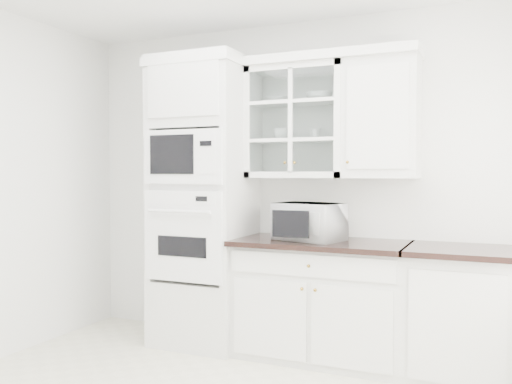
% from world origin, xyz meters
% --- Properties ---
extents(room_shell, '(4.00, 3.50, 2.70)m').
position_xyz_m(room_shell, '(0.00, 0.43, 1.78)').
color(room_shell, white).
rests_on(room_shell, ground).
extents(oven_column, '(0.76, 0.68, 2.40)m').
position_xyz_m(oven_column, '(-0.75, 1.42, 1.20)').
color(oven_column, silver).
rests_on(oven_column, ground).
extents(base_cabinet_run, '(1.32, 0.67, 0.92)m').
position_xyz_m(base_cabinet_run, '(0.28, 1.45, 0.46)').
color(base_cabinet_run, silver).
rests_on(base_cabinet_run, ground).
extents(extra_base_cabinet, '(0.72, 0.67, 0.92)m').
position_xyz_m(extra_base_cabinet, '(1.28, 1.45, 0.46)').
color(extra_base_cabinet, silver).
rests_on(extra_base_cabinet, ground).
extents(upper_cabinet_glass, '(0.80, 0.33, 0.90)m').
position_xyz_m(upper_cabinet_glass, '(0.03, 1.58, 1.85)').
color(upper_cabinet_glass, silver).
rests_on(upper_cabinet_glass, room_shell).
extents(upper_cabinet_solid, '(0.55, 0.33, 0.90)m').
position_xyz_m(upper_cabinet_solid, '(0.71, 1.58, 1.85)').
color(upper_cabinet_solid, silver).
rests_on(upper_cabinet_solid, room_shell).
extents(crown_molding, '(2.14, 0.38, 0.07)m').
position_xyz_m(crown_molding, '(-0.07, 1.56, 2.33)').
color(crown_molding, white).
rests_on(crown_molding, room_shell).
extents(countertop_microwave, '(0.58, 0.52, 0.29)m').
position_xyz_m(countertop_microwave, '(0.19, 1.43, 1.06)').
color(countertop_microwave, white).
rests_on(countertop_microwave, base_cabinet_run).
extents(bowl_a, '(0.24, 0.24, 0.05)m').
position_xyz_m(bowl_a, '(-0.13, 1.60, 2.04)').
color(bowl_a, white).
rests_on(bowl_a, upper_cabinet_glass).
extents(bowl_b, '(0.23, 0.23, 0.06)m').
position_xyz_m(bowl_b, '(0.22, 1.57, 2.04)').
color(bowl_b, white).
rests_on(bowl_b, upper_cabinet_glass).
extents(cup_a, '(0.13, 0.13, 0.10)m').
position_xyz_m(cup_a, '(-0.12, 1.60, 1.76)').
color(cup_a, white).
rests_on(cup_a, upper_cabinet_glass).
extents(cup_b, '(0.11, 0.11, 0.09)m').
position_xyz_m(cup_b, '(0.18, 1.60, 1.75)').
color(cup_b, white).
rests_on(cup_b, upper_cabinet_glass).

